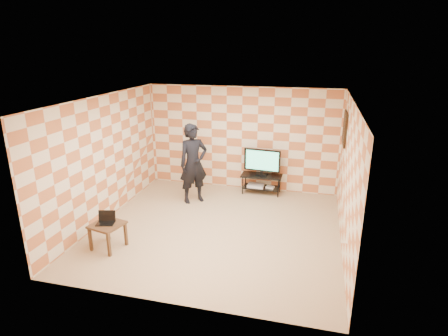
{
  "coord_description": "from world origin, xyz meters",
  "views": [
    {
      "loc": [
        1.88,
        -6.84,
        3.67
      ],
      "look_at": [
        0.0,
        0.6,
        1.15
      ],
      "focal_mm": 30.0,
      "sensor_mm": 36.0,
      "label": 1
    }
  ],
  "objects": [
    {
      "name": "game_console",
      "position": [
        0.83,
        2.17,
        0.2
      ],
      "size": [
        0.23,
        0.19,
        0.05
      ],
      "primitive_type": "cube",
      "rotation": [
        0.0,
        0.0,
        -0.2
      ],
      "color": "silver",
      "rests_on": "tv_stand"
    },
    {
      "name": "laptop",
      "position": [
        -1.82,
        -1.21,
        0.55
      ],
      "size": [
        0.37,
        0.32,
        0.21
      ],
      "color": "black",
      "rests_on": "side_table"
    },
    {
      "name": "tv_stand",
      "position": [
        0.59,
        2.21,
        0.37
      ],
      "size": [
        1.04,
        0.47,
        0.5
      ],
      "color": "black",
      "rests_on": "floor"
    },
    {
      "name": "person",
      "position": [
        -0.93,
        1.28,
        0.97
      ],
      "size": [
        0.84,
        0.81,
        1.93
      ],
      "primitive_type": "imported",
      "rotation": [
        0.0,
        0.0,
        0.7
      ],
      "color": "black",
      "rests_on": "floor"
    },
    {
      "name": "wall_front",
      "position": [
        0.0,
        -2.5,
        1.35
      ],
      "size": [
        5.0,
        0.02,
        2.7
      ],
      "primitive_type": "cube",
      "color": "beige",
      "rests_on": "ground"
    },
    {
      "name": "dvd_player",
      "position": [
        0.46,
        2.17,
        0.21
      ],
      "size": [
        0.42,
        0.31,
        0.07
      ],
      "primitive_type": "cube",
      "rotation": [
        0.0,
        0.0,
        -0.03
      ],
      "color": "silver",
      "rests_on": "tv_stand"
    },
    {
      "name": "wall_back",
      "position": [
        0.0,
        2.5,
        1.35
      ],
      "size": [
        5.0,
        0.02,
        2.7
      ],
      "primitive_type": "cube",
      "color": "beige",
      "rests_on": "ground"
    },
    {
      "name": "ceiling",
      "position": [
        0.0,
        0.0,
        2.7
      ],
      "size": [
        5.0,
        5.0,
        0.02
      ],
      "primitive_type": "cube",
      "color": "white",
      "rests_on": "wall_back"
    },
    {
      "name": "wall_left",
      "position": [
        -2.5,
        0.0,
        1.35
      ],
      "size": [
        0.02,
        5.0,
        2.7
      ],
      "primitive_type": "cube",
      "color": "beige",
      "rests_on": "ground"
    },
    {
      "name": "tv",
      "position": [
        0.59,
        2.2,
        0.88
      ],
      "size": [
        0.94,
        0.21,
        0.68
      ],
      "color": "black",
      "rests_on": "tv_stand"
    },
    {
      "name": "wall_right",
      "position": [
        2.5,
        0.0,
        1.35
      ],
      "size": [
        0.02,
        5.0,
        2.7
      ],
      "primitive_type": "cube",
      "color": "beige",
      "rests_on": "ground"
    },
    {
      "name": "side_table",
      "position": [
        -1.79,
        -1.26,
        0.41
      ],
      "size": [
        0.65,
        0.65,
        0.5
      ],
      "color": "#3A2213",
      "rests_on": "floor"
    },
    {
      "name": "wall_art",
      "position": [
        2.47,
        1.55,
        1.95
      ],
      "size": [
        0.04,
        0.72,
        0.72
      ],
      "color": "black",
      "rests_on": "wall_right"
    },
    {
      "name": "floor",
      "position": [
        0.0,
        0.0,
        0.0
      ],
      "size": [
        5.0,
        5.0,
        0.0
      ],
      "primitive_type": "plane",
      "color": "tan",
      "rests_on": "ground"
    }
  ]
}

